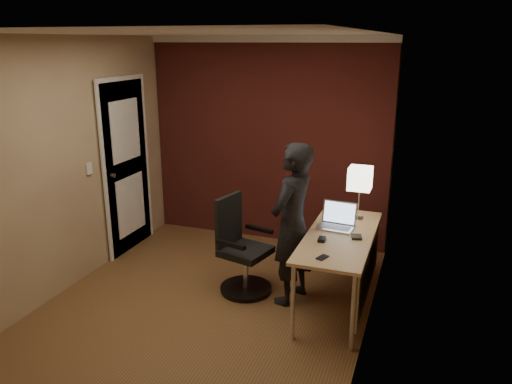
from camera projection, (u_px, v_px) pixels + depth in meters
room at (234, 137)px, 5.78m from camera, size 4.00×4.00×4.00m
desk at (347, 249)px, 4.61m from camera, size 0.60×1.50×0.73m
desk_lamp at (360, 179)px, 4.87m from camera, size 0.22×0.22×0.54m
laptop at (337, 220)px, 4.77m from camera, size 0.35×0.29×0.23m
mouse at (322, 239)px, 4.44m from camera, size 0.06×0.10×0.03m
phone at (322, 257)px, 4.10m from camera, size 0.10×0.13×0.01m
wallet at (357, 237)px, 4.51m from camera, size 0.11×0.13×0.02m
office_chair at (241, 251)px, 4.98m from camera, size 0.53×0.59×0.96m
person at (292, 224)px, 4.70m from camera, size 0.50×0.65×1.57m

